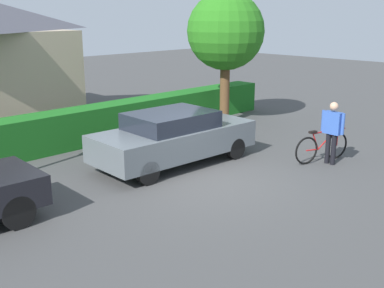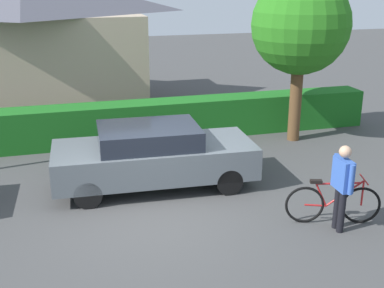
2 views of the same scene
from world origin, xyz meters
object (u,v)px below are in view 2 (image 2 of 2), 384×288
(person_rider, at_px, (342,182))
(tree_kerbside, at_px, (301,26))
(parked_car_far, at_px, (153,155))
(bicycle, at_px, (333,204))

(person_rider, distance_m, tree_kerbside, 5.85)
(parked_car_far, xyz_separation_m, tree_kerbside, (4.54, 2.21, 2.48))
(parked_car_far, height_order, bicycle, parked_car_far)
(person_rider, xyz_separation_m, tree_kerbside, (1.64, 5.14, 2.25))
(parked_car_far, relative_size, bicycle, 2.56)
(bicycle, distance_m, tree_kerbside, 5.85)
(parked_car_far, xyz_separation_m, person_rider, (2.90, -2.93, 0.23))
(bicycle, height_order, tree_kerbside, tree_kerbside)
(person_rider, bearing_deg, tree_kerbside, 72.28)
(bicycle, height_order, person_rider, person_rider)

